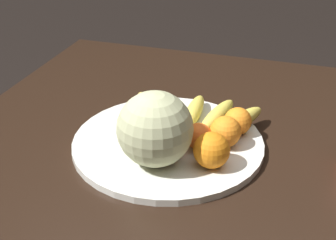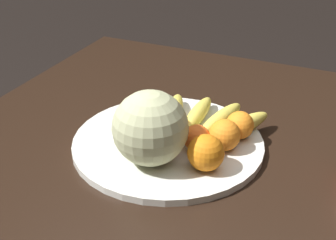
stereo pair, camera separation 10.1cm
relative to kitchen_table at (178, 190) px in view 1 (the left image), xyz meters
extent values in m
cube|color=black|center=(0.00, 0.00, 0.08)|extent=(1.20, 1.08, 0.04)
cube|color=black|center=(-0.52, -0.45, -0.30)|extent=(0.07, 0.07, 0.72)
cylinder|color=silver|center=(-0.02, -0.03, 0.11)|extent=(0.42, 0.42, 0.02)
torus|color=#1E4C56|center=(-0.02, -0.03, 0.11)|extent=(0.42, 0.42, 0.01)
sphere|color=#B2B789|center=(0.07, -0.03, 0.19)|extent=(0.15, 0.15, 0.15)
sphere|color=#473819|center=(-0.04, 0.00, 0.14)|extent=(0.03, 0.03, 0.03)
ellipsoid|color=#DBC64C|center=(-0.12, 0.11, 0.14)|extent=(0.16, 0.10, 0.04)
ellipsoid|color=#DBC64C|center=(-0.13, 0.06, 0.14)|extent=(0.18, 0.07, 0.04)
ellipsoid|color=#DBC64C|center=(-0.13, 0.00, 0.14)|extent=(0.17, 0.04, 0.04)
ellipsoid|color=#DBC64C|center=(-0.12, -0.06, 0.14)|extent=(0.16, 0.08, 0.04)
ellipsoid|color=#DBC64C|center=(-0.11, -0.11, 0.14)|extent=(0.16, 0.11, 0.04)
sphere|color=orange|center=(-0.04, 0.09, 0.15)|extent=(0.07, 0.07, 0.07)
sphere|color=orange|center=(0.05, 0.08, 0.15)|extent=(0.07, 0.07, 0.07)
sphere|color=orange|center=(-0.04, -0.02, 0.15)|extent=(0.06, 0.06, 0.06)
sphere|color=orange|center=(-0.01, 0.04, 0.15)|extent=(0.06, 0.06, 0.06)
sphere|color=orange|center=(-0.10, 0.11, 0.15)|extent=(0.06, 0.06, 0.06)
cube|color=white|center=(-0.02, 0.00, 0.12)|extent=(0.10, 0.05, 0.00)
camera|label=1|loc=(0.82, 0.23, 0.66)|focal=50.00mm
camera|label=2|loc=(0.78, 0.33, 0.66)|focal=50.00mm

